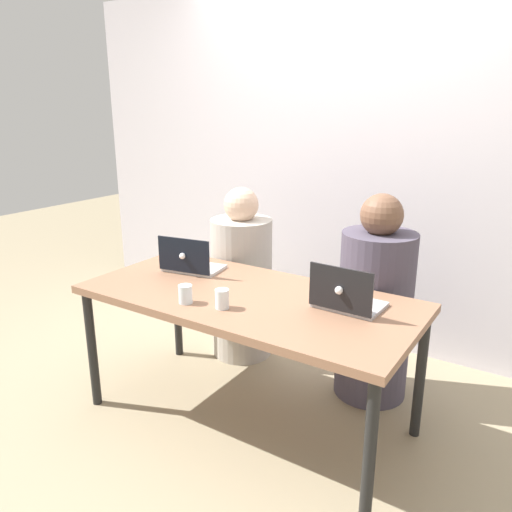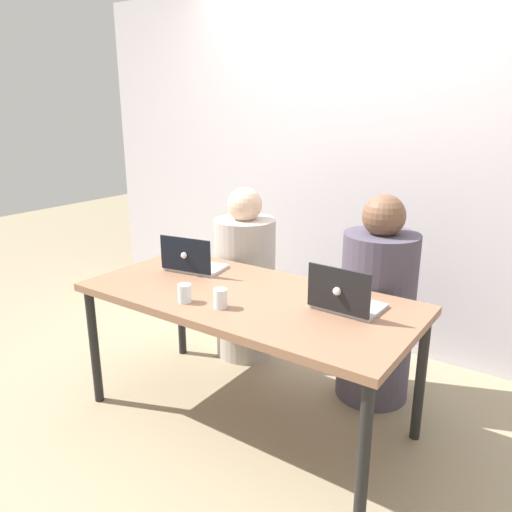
{
  "view_description": "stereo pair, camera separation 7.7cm",
  "coord_description": "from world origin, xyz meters",
  "px_view_note": "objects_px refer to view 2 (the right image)",
  "views": [
    {
      "loc": [
        1.3,
        -1.92,
        1.62
      ],
      "look_at": [
        0.0,
        0.08,
        0.89
      ],
      "focal_mm": 35.0,
      "sensor_mm": 36.0,
      "label": 1
    },
    {
      "loc": [
        1.36,
        -1.88,
        1.62
      ],
      "look_at": [
        0.0,
        0.08,
        0.89
      ],
      "focal_mm": 35.0,
      "sensor_mm": 36.0,
      "label": 2
    }
  ],
  "objects_px": {
    "water_glass_center": "(220,300)",
    "laptop_back_left": "(193,263)",
    "laptop_back_right": "(345,300)",
    "water_glass_left": "(185,294)",
    "person_on_left": "(245,282)",
    "person_on_right": "(377,311)"
  },
  "relations": [
    {
      "from": "water_glass_center",
      "to": "laptop_back_left",
      "type": "bearing_deg",
      "value": 144.43
    },
    {
      "from": "laptop_back_left",
      "to": "laptop_back_right",
      "type": "bearing_deg",
      "value": 168.73
    },
    {
      "from": "laptop_back_right",
      "to": "water_glass_center",
      "type": "relative_size",
      "value": 3.37
    },
    {
      "from": "water_glass_left",
      "to": "water_glass_center",
      "type": "height_order",
      "value": "water_glass_center"
    },
    {
      "from": "person_on_left",
      "to": "person_on_right",
      "type": "bearing_deg",
      "value": -174.14
    },
    {
      "from": "person_on_left",
      "to": "person_on_right",
      "type": "distance_m",
      "value": 0.9
    },
    {
      "from": "water_glass_left",
      "to": "water_glass_center",
      "type": "bearing_deg",
      "value": 13.34
    },
    {
      "from": "person_on_right",
      "to": "laptop_back_left",
      "type": "distance_m",
      "value": 1.07
    },
    {
      "from": "person_on_left",
      "to": "laptop_back_left",
      "type": "bearing_deg",
      "value": 93.76
    },
    {
      "from": "person_on_right",
      "to": "water_glass_center",
      "type": "bearing_deg",
      "value": 51.16
    },
    {
      "from": "person_on_left",
      "to": "water_glass_center",
      "type": "xyz_separation_m",
      "value": [
        0.45,
        -0.81,
        0.25
      ]
    },
    {
      "from": "laptop_back_left",
      "to": "water_glass_left",
      "type": "relative_size",
      "value": 3.92
    },
    {
      "from": "person_on_left",
      "to": "laptop_back_right",
      "type": "bearing_deg",
      "value": 157.3
    },
    {
      "from": "person_on_right",
      "to": "laptop_back_left",
      "type": "xyz_separation_m",
      "value": [
        -0.92,
        -0.48,
        0.24
      ]
    },
    {
      "from": "person_on_left",
      "to": "water_glass_left",
      "type": "bearing_deg",
      "value": 113.17
    },
    {
      "from": "laptop_back_left",
      "to": "laptop_back_right",
      "type": "distance_m",
      "value": 0.96
    },
    {
      "from": "water_glass_left",
      "to": "water_glass_center",
      "type": "relative_size",
      "value": 0.97
    },
    {
      "from": "laptop_back_right",
      "to": "water_glass_left",
      "type": "bearing_deg",
      "value": 28.74
    },
    {
      "from": "water_glass_left",
      "to": "water_glass_center",
      "type": "distance_m",
      "value": 0.19
    },
    {
      "from": "person_on_left",
      "to": "laptop_back_right",
      "type": "xyz_separation_m",
      "value": [
        0.94,
        -0.51,
        0.26
      ]
    },
    {
      "from": "laptop_back_right",
      "to": "water_glass_center",
      "type": "xyz_separation_m",
      "value": [
        -0.49,
        -0.3,
        -0.01
      ]
    },
    {
      "from": "person_on_right",
      "to": "laptop_back_right",
      "type": "bearing_deg",
      "value": 84.28
    }
  ]
}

